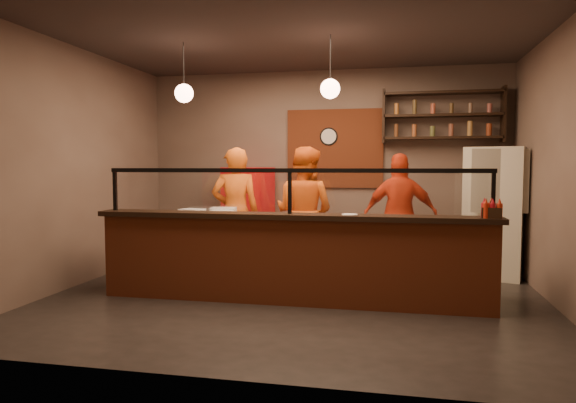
% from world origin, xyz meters
% --- Properties ---
extents(floor, '(6.00, 6.00, 0.00)m').
position_xyz_m(floor, '(0.00, 0.00, 0.00)').
color(floor, black).
rests_on(floor, ground).
extents(ceiling, '(6.00, 6.00, 0.00)m').
position_xyz_m(ceiling, '(0.00, 0.00, 3.20)').
color(ceiling, '#342B28').
rests_on(ceiling, wall_back).
extents(wall_back, '(6.00, 0.00, 6.00)m').
position_xyz_m(wall_back, '(0.00, 2.50, 1.60)').
color(wall_back, '#6B5A4E').
rests_on(wall_back, floor).
extents(wall_left, '(0.00, 5.00, 5.00)m').
position_xyz_m(wall_left, '(-3.00, 0.00, 1.60)').
color(wall_left, '#6B5A4E').
rests_on(wall_left, floor).
extents(wall_right, '(0.00, 5.00, 5.00)m').
position_xyz_m(wall_right, '(3.00, 0.00, 1.60)').
color(wall_right, '#6B5A4E').
rests_on(wall_right, floor).
extents(wall_front, '(6.00, 0.00, 6.00)m').
position_xyz_m(wall_front, '(0.00, -2.50, 1.60)').
color(wall_front, '#6B5A4E').
rests_on(wall_front, floor).
extents(brick_patch, '(1.60, 0.04, 1.30)m').
position_xyz_m(brick_patch, '(0.20, 2.47, 1.90)').
color(brick_patch, '#944020').
rests_on(brick_patch, wall_back).
extents(service_counter, '(4.60, 0.25, 1.00)m').
position_xyz_m(service_counter, '(0.00, -0.30, 0.50)').
color(service_counter, '#944020').
rests_on(service_counter, floor).
extents(counter_ledge, '(4.70, 0.37, 0.06)m').
position_xyz_m(counter_ledge, '(0.00, -0.30, 1.03)').
color(counter_ledge, black).
rests_on(counter_ledge, service_counter).
extents(worktop_cabinet, '(4.60, 0.75, 0.85)m').
position_xyz_m(worktop_cabinet, '(0.00, 0.20, 0.42)').
color(worktop_cabinet, gray).
rests_on(worktop_cabinet, floor).
extents(worktop, '(4.60, 0.75, 0.05)m').
position_xyz_m(worktop, '(0.00, 0.20, 0.88)').
color(worktop, silver).
rests_on(worktop, worktop_cabinet).
extents(sneeze_guard, '(4.50, 0.05, 0.52)m').
position_xyz_m(sneeze_guard, '(0.00, -0.30, 1.37)').
color(sneeze_guard, white).
rests_on(sneeze_guard, counter_ledge).
extents(wall_shelving, '(1.84, 0.28, 0.85)m').
position_xyz_m(wall_shelving, '(1.90, 2.32, 2.40)').
color(wall_shelving, black).
rests_on(wall_shelving, wall_back).
extents(wall_clock, '(0.30, 0.04, 0.30)m').
position_xyz_m(wall_clock, '(0.10, 2.46, 2.10)').
color(wall_clock, black).
rests_on(wall_clock, wall_back).
extents(pendant_left, '(0.24, 0.24, 0.77)m').
position_xyz_m(pendant_left, '(-1.50, 0.20, 2.55)').
color(pendant_left, black).
rests_on(pendant_left, ceiling).
extents(pendant_right, '(0.24, 0.24, 0.77)m').
position_xyz_m(pendant_right, '(0.40, 0.20, 2.55)').
color(pendant_right, black).
rests_on(pendant_right, ceiling).
extents(cook_left, '(0.79, 0.64, 1.87)m').
position_xyz_m(cook_left, '(-1.06, 0.95, 0.94)').
color(cook_left, '#D15913').
rests_on(cook_left, floor).
extents(cook_mid, '(1.09, 0.96, 1.89)m').
position_xyz_m(cook_mid, '(-0.09, 1.17, 0.94)').
color(cook_mid, orange).
rests_on(cook_mid, floor).
extents(cook_right, '(1.08, 0.51, 1.79)m').
position_xyz_m(cook_right, '(1.27, 1.42, 0.90)').
color(cook_right, red).
rests_on(cook_right, floor).
extents(fridge, '(0.95, 0.92, 1.88)m').
position_xyz_m(fridge, '(2.60, 1.75, 0.94)').
color(fridge, beige).
rests_on(fridge, floor).
extents(red_cooler, '(0.83, 0.80, 1.59)m').
position_xyz_m(red_cooler, '(-1.21, 2.15, 0.79)').
color(red_cooler, red).
rests_on(red_cooler, floor).
extents(pizza_dough, '(0.59, 0.59, 0.01)m').
position_xyz_m(pizza_dough, '(0.07, 0.13, 0.91)').
color(pizza_dough, '#F1E6CC').
rests_on(pizza_dough, worktop).
extents(prep_tub_a, '(0.34, 0.30, 0.14)m').
position_xyz_m(prep_tub_a, '(-1.44, 0.25, 0.97)').
color(prep_tub_a, white).
rests_on(prep_tub_a, worktop).
extents(prep_tub_b, '(0.36, 0.31, 0.16)m').
position_xyz_m(prep_tub_b, '(-1.03, 0.35, 0.98)').
color(prep_tub_b, silver).
rests_on(prep_tub_b, worktop).
extents(prep_tub_c, '(0.29, 0.24, 0.14)m').
position_xyz_m(prep_tub_c, '(-0.99, 0.17, 0.97)').
color(prep_tub_c, silver).
rests_on(prep_tub_c, worktop).
extents(rolling_pin, '(0.36, 0.21, 0.06)m').
position_xyz_m(rolling_pin, '(-1.37, 0.32, 0.93)').
color(rolling_pin, yellow).
rests_on(rolling_pin, worktop).
extents(condiment_caddy, '(0.23, 0.19, 0.11)m').
position_xyz_m(condiment_caddy, '(2.20, -0.35, 1.12)').
color(condiment_caddy, black).
rests_on(condiment_caddy, counter_ledge).
extents(pepper_mill, '(0.04, 0.04, 0.18)m').
position_xyz_m(pepper_mill, '(2.20, -0.34, 1.15)').
color(pepper_mill, black).
rests_on(pepper_mill, counter_ledge).
extents(small_plate, '(0.23, 0.23, 0.01)m').
position_xyz_m(small_plate, '(0.70, -0.34, 1.07)').
color(small_plate, silver).
rests_on(small_plate, counter_ledge).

